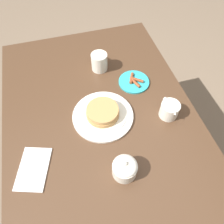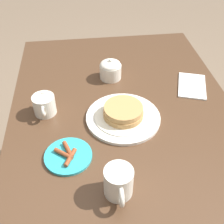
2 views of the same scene
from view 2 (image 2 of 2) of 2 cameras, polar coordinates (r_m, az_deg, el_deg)
ground_plane at (r=1.64m, az=1.80°, el=-20.84°), size 8.00×8.00×0.00m
dining_table at (r=1.12m, az=2.47°, el=-5.85°), size 1.27×0.85×0.75m
pancake_plate at (r=1.01m, az=2.29°, el=-0.54°), size 0.27×0.27×0.06m
side_plate_bacon at (r=0.90m, az=-8.91°, el=-8.74°), size 0.15×0.15×0.02m
coffee_mug at (r=0.78m, az=1.37°, el=-14.14°), size 0.11×0.08×0.09m
creamer_pitcher at (r=1.05m, az=-13.60°, el=1.53°), size 0.12×0.08×0.08m
sugar_bowl at (r=1.20m, az=-0.31°, el=8.68°), size 0.09×0.09×0.09m
napkin at (r=1.22m, az=15.94°, el=5.16°), size 0.20×0.16×0.01m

